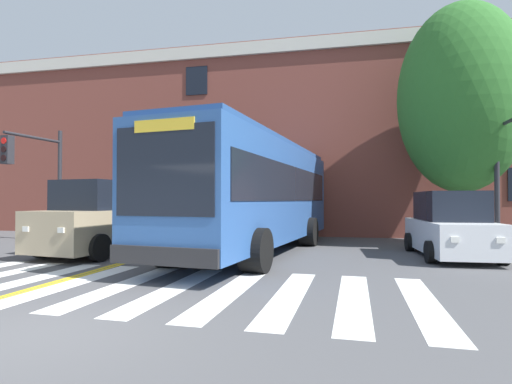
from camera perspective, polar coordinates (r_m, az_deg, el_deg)
The scene contains 11 objects.
ground_plane at distance 6.08m, azimuth -29.20°, elevation -17.04°, with size 120.00×120.00×0.00m, color #4C4C4F.
crosswalk at distance 8.44m, azimuth -18.50°, elevation -12.54°, with size 11.65×4.46×0.01m.
lane_line_yellow_inner at distance 21.97m, azimuth -3.19°, elevation -5.54°, with size 0.12×36.00×0.01m, color gold.
lane_line_yellow_outer at distance 21.93m, azimuth -2.78°, elevation -5.55°, with size 0.12×36.00×0.01m, color gold.
city_bus at distance 12.75m, azimuth 0.05°, elevation -0.05°, with size 3.83×11.07×3.53m.
car_tan_near_lane at distance 13.48m, azimuth -20.64°, elevation -3.64°, with size 2.77×4.88×2.27m.
car_white_far_lane at distance 13.09m, azimuth 25.98°, elevation -4.54°, with size 2.13×4.25×1.93m.
car_navy_behind_bus at distance 21.85m, azimuth 5.97°, elevation -3.44°, with size 2.21×4.23×1.76m.
traffic_light_far_corner at distance 17.37m, azimuth -28.81°, elevation 3.22°, with size 0.49×2.64×4.51m.
street_tree_curbside_large at distance 16.88m, azimuth 27.24°, elevation 11.78°, with size 4.54×4.80×8.93m.
building_facade at distance 24.59m, azimuth -4.43°, elevation 5.83°, with size 35.75×9.98×9.34m.
Camera 1 is at (3.85, -4.40, 1.68)m, focal length 28.00 mm.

